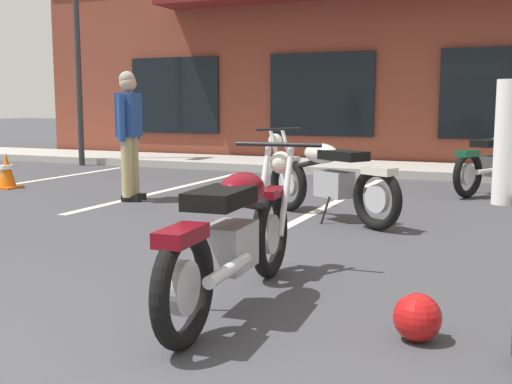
% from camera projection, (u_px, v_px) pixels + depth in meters
% --- Properties ---
extents(ground_plane, '(80.00, 80.00, 0.00)m').
position_uv_depth(ground_plane, '(225.00, 257.00, 5.25)').
color(ground_plane, '#3D3D42').
extents(sidewalk_kerb, '(22.00, 1.80, 0.14)m').
position_uv_depth(sidewalk_kerb, '(395.00, 169.00, 11.64)').
color(sidewalk_kerb, '#A8A59E').
rests_on(sidewalk_kerb, ground_plane).
extents(brick_storefront_building, '(17.36, 6.82, 4.20)m').
position_uv_depth(brick_storefront_building, '(430.00, 68.00, 14.93)').
color(brick_storefront_building, brown).
rests_on(brick_storefront_building, ground_plane).
extents(painted_stall_lines, '(10.51, 4.80, 0.01)m').
position_uv_depth(painted_stall_lines, '(340.00, 200.00, 8.38)').
color(painted_stall_lines, silver).
rests_on(painted_stall_lines, ground_plane).
extents(motorcycle_foreground_classic, '(0.66, 2.11, 0.98)m').
position_uv_depth(motorcycle_foreground_classic, '(236.00, 233.00, 3.93)').
color(motorcycle_foreground_classic, black).
rests_on(motorcycle_foreground_classic, ground_plane).
extents(motorcycle_silver_naked, '(1.87, 1.35, 0.98)m').
position_uv_depth(motorcycle_silver_naked, '(328.00, 178.00, 6.91)').
color(motorcycle_silver_naked, black).
rests_on(motorcycle_silver_naked, ground_plane).
extents(motorcycle_blue_standard, '(1.20, 1.95, 0.98)m').
position_uv_depth(motorcycle_blue_standard, '(497.00, 161.00, 8.96)').
color(motorcycle_blue_standard, black).
rests_on(motorcycle_blue_standard, ground_plane).
extents(person_in_black_shirt, '(0.34, 0.61, 1.68)m').
position_uv_depth(person_in_black_shirt, '(129.00, 128.00, 8.20)').
color(person_in_black_shirt, black).
rests_on(person_in_black_shirt, ground_plane).
extents(helmet_on_pavement, '(0.26, 0.26, 0.26)m').
position_uv_depth(helmet_on_pavement, '(417.00, 317.00, 3.38)').
color(helmet_on_pavement, '#B71414').
rests_on(helmet_on_pavement, ground_plane).
extents(traffic_cone, '(0.34, 0.34, 0.53)m').
position_uv_depth(traffic_cone, '(7.00, 171.00, 9.51)').
color(traffic_cone, orange).
rests_on(traffic_cone, ground_plane).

